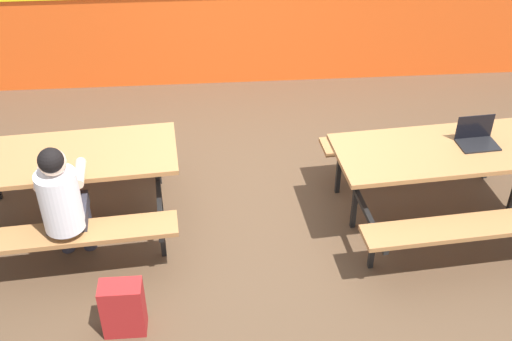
{
  "coord_description": "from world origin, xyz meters",
  "views": [
    {
      "loc": [
        -0.34,
        -4.39,
        3.58
      ],
      "look_at": [
        0.0,
        -0.12,
        0.55
      ],
      "focal_mm": 44.24,
      "sensor_mm": 36.0,
      "label": 1
    }
  ],
  "objects_px": {
    "laptop_dark": "(477,138)",
    "backpack_dark": "(123,308)",
    "picnic_table_left": "(66,171)",
    "student_nearer": "(62,199)",
    "picnic_table_right": "(443,165)"
  },
  "relations": [
    {
      "from": "laptop_dark",
      "to": "backpack_dark",
      "type": "distance_m",
      "value": 3.13
    },
    {
      "from": "picnic_table_left",
      "to": "laptop_dark",
      "type": "distance_m",
      "value": 3.41
    },
    {
      "from": "laptop_dark",
      "to": "student_nearer",
      "type": "bearing_deg",
      "value": -172.13
    },
    {
      "from": "picnic_table_left",
      "to": "backpack_dark",
      "type": "relative_size",
      "value": 4.29
    },
    {
      "from": "student_nearer",
      "to": "backpack_dark",
      "type": "xyz_separation_m",
      "value": [
        0.45,
        -0.66,
        -0.49
      ]
    },
    {
      "from": "picnic_table_left",
      "to": "picnic_table_right",
      "type": "xyz_separation_m",
      "value": [
        3.13,
        -0.15,
        0.0
      ]
    },
    {
      "from": "laptop_dark",
      "to": "picnic_table_left",
      "type": "bearing_deg",
      "value": 178.43
    },
    {
      "from": "picnic_table_left",
      "to": "student_nearer",
      "type": "xyz_separation_m",
      "value": [
        0.08,
        -0.55,
        0.13
      ]
    },
    {
      "from": "laptop_dark",
      "to": "backpack_dark",
      "type": "xyz_separation_m",
      "value": [
        -2.87,
        -1.12,
        -0.57
      ]
    },
    {
      "from": "picnic_table_right",
      "to": "picnic_table_left",
      "type": "bearing_deg",
      "value": 177.21
    },
    {
      "from": "backpack_dark",
      "to": "laptop_dark",
      "type": "bearing_deg",
      "value": 21.24
    },
    {
      "from": "student_nearer",
      "to": "picnic_table_left",
      "type": "bearing_deg",
      "value": 98.54
    },
    {
      "from": "backpack_dark",
      "to": "picnic_table_left",
      "type": "bearing_deg",
      "value": 113.78
    },
    {
      "from": "picnic_table_left",
      "to": "backpack_dark",
      "type": "height_order",
      "value": "picnic_table_left"
    },
    {
      "from": "picnic_table_right",
      "to": "student_nearer",
      "type": "relative_size",
      "value": 1.56
    }
  ]
}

